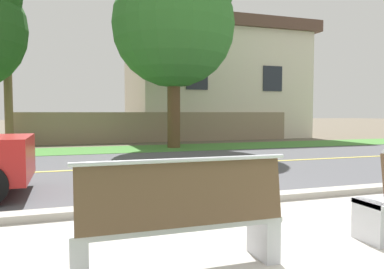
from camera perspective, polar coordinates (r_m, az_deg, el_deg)
name	(u,v)px	position (r m, az deg, el deg)	size (l,w,h in m)	color
ground_plane	(152,160)	(11.09, -6.13, -3.81)	(140.00, 140.00, 0.00)	#665B4C
sidewalk_pavement	(314,247)	(4.17, 18.06, -15.96)	(44.00, 3.60, 0.01)	#B7B2A8
curb_edge	(233,200)	(5.77, 6.26, -9.88)	(44.00, 0.30, 0.11)	#ADA89E
street_asphalt	(165,166)	(9.64, -4.20, -4.84)	(52.00, 8.00, 0.01)	#515156
road_centre_line	(165,166)	(9.64, -4.20, -4.82)	(48.00, 0.14, 0.01)	#E0CC4C
far_verge_grass	(133,149)	(14.32, -9.00, -2.19)	(48.00, 2.80, 0.02)	#478438
bench_left	(180,221)	(3.26, -1.77, -13.00)	(1.80, 0.48, 1.01)	silver
shade_tree_left	(178,17)	(15.05, -2.16, 17.48)	(4.71, 4.71, 7.78)	brown
garden_wall	(163,127)	(17.80, -4.43, 1.14)	(13.00, 0.36, 1.40)	gray
house_across_street	(212,81)	(22.08, 3.11, 8.07)	(9.98, 6.91, 6.32)	beige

